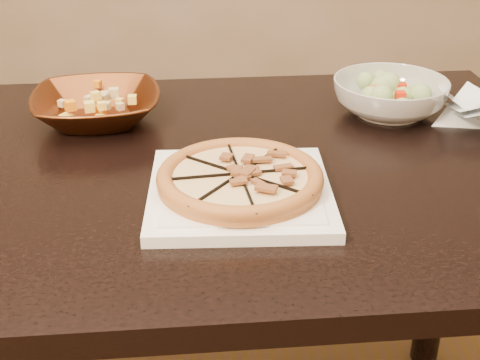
{
  "coord_description": "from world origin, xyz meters",
  "views": [
    {
      "loc": [
        -0.06,
        -1.2,
        1.24
      ],
      "look_at": [
        -0.04,
        -0.32,
        0.78
      ],
      "focal_mm": 50.0,
      "sensor_mm": 36.0,
      "label": 1
    }
  ],
  "objects_px": {
    "pizza": "(240,178)",
    "salad_bowl": "(390,97)",
    "dining_table": "(193,217)",
    "plate": "(240,192)",
    "bronze_bowl": "(97,107)"
  },
  "relations": [
    {
      "from": "dining_table",
      "to": "bronze_bowl",
      "type": "bearing_deg",
      "value": 136.38
    },
    {
      "from": "pizza",
      "to": "salad_bowl",
      "type": "distance_m",
      "value": 0.45
    },
    {
      "from": "dining_table",
      "to": "salad_bowl",
      "type": "height_order",
      "value": "salad_bowl"
    },
    {
      "from": "pizza",
      "to": "bronze_bowl",
      "type": "xyz_separation_m",
      "value": [
        -0.26,
        0.3,
        -0.0
      ]
    },
    {
      "from": "plate",
      "to": "dining_table",
      "type": "bearing_deg",
      "value": 121.91
    },
    {
      "from": "plate",
      "to": "salad_bowl",
      "type": "relative_size",
      "value": 1.25
    },
    {
      "from": "dining_table",
      "to": "salad_bowl",
      "type": "bearing_deg",
      "value": 28.71
    },
    {
      "from": "dining_table",
      "to": "bronze_bowl",
      "type": "xyz_separation_m",
      "value": [
        -0.18,
        0.18,
        0.14
      ]
    },
    {
      "from": "pizza",
      "to": "salad_bowl",
      "type": "relative_size",
      "value": 1.13
    },
    {
      "from": "plate",
      "to": "bronze_bowl",
      "type": "bearing_deg",
      "value": 131.02
    },
    {
      "from": "dining_table",
      "to": "plate",
      "type": "relative_size",
      "value": 4.98
    },
    {
      "from": "dining_table",
      "to": "plate",
      "type": "height_order",
      "value": "plate"
    },
    {
      "from": "plate",
      "to": "salad_bowl",
      "type": "bearing_deg",
      "value": 48.4
    },
    {
      "from": "plate",
      "to": "salad_bowl",
      "type": "height_order",
      "value": "salad_bowl"
    },
    {
      "from": "plate",
      "to": "bronze_bowl",
      "type": "height_order",
      "value": "bronze_bowl"
    }
  ]
}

